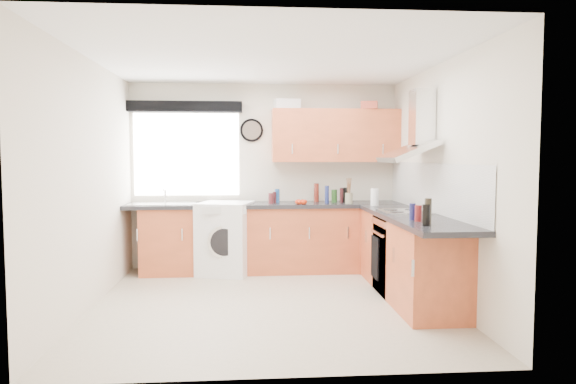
{
  "coord_description": "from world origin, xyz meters",
  "views": [
    {
      "loc": [
        -0.21,
        -5.22,
        1.53
      ],
      "look_at": [
        0.25,
        0.85,
        1.1
      ],
      "focal_mm": 32.0,
      "sensor_mm": 36.0,
      "label": 1
    }
  ],
  "objects": [
    {
      "name": "window_blind",
      "position": [
        -1.05,
        1.7,
        2.18
      ],
      "size": [
        1.5,
        0.18,
        0.14
      ],
      "primitive_type": "cube",
      "color": "black",
      "rests_on": "wall_back"
    },
    {
      "name": "upper_cabinets",
      "position": [
        0.95,
        1.62,
        1.8
      ],
      "size": [
        1.7,
        0.35,
        0.7
      ],
      "primitive_type": "cube",
      "color": "#B14E2A",
      "rests_on": "wall_back"
    },
    {
      "name": "jar_6",
      "position": [
        0.16,
        1.57,
        1.0
      ],
      "size": [
        0.06,
        0.06,
        0.18
      ],
      "primitive_type": "cylinder",
      "color": "navy",
      "rests_on": "worktop_back"
    },
    {
      "name": "bottle_2",
      "position": [
        1.36,
        -0.41,
        0.99
      ],
      "size": [
        0.06,
        0.06,
        0.16
      ],
      "primitive_type": "cylinder",
      "color": "navy",
      "rests_on": "worktop_right"
    },
    {
      "name": "sink",
      "position": [
        -1.33,
        1.5,
        0.95
      ],
      "size": [
        0.84,
        0.46,
        0.1
      ],
      "primitive_type": null,
      "color": "silver",
      "rests_on": "worktop_back"
    },
    {
      "name": "base_cab_right",
      "position": [
        1.51,
        0.15,
        0.43
      ],
      "size": [
        0.58,
        2.1,
        0.86
      ],
      "primitive_type": "cube",
      "color": "#B14E2A",
      "rests_on": "ground_plane"
    },
    {
      "name": "worktop_back",
      "position": [
        0.0,
        1.5,
        0.89
      ],
      "size": [
        3.6,
        0.62,
        0.05
      ],
      "primitive_type": "cube",
      "color": "black",
      "rests_on": "base_cab_back"
    },
    {
      "name": "base_cab_corner",
      "position": [
        1.5,
        1.5,
        0.43
      ],
      "size": [
        0.6,
        0.6,
        0.86
      ],
      "primitive_type": "cube",
      "color": "#B14E2A",
      "rests_on": "ground_plane"
    },
    {
      "name": "casserole",
      "position": [
        0.3,
        1.72,
        2.22
      ],
      "size": [
        0.36,
        0.28,
        0.14
      ],
      "primitive_type": "cube",
      "rotation": [
        0.0,
        0.0,
        0.14
      ],
      "color": "white",
      "rests_on": "upper_cabinets"
    },
    {
      "name": "bottle_3",
      "position": [
        1.4,
        -0.72,
        1.03
      ],
      "size": [
        0.06,
        0.06,
        0.24
      ],
      "primitive_type": "cylinder",
      "color": "black",
      "rests_on": "worktop_right"
    },
    {
      "name": "worktop_right",
      "position": [
        1.5,
        0.0,
        0.89
      ],
      "size": [
        0.62,
        2.42,
        0.05
      ],
      "primitive_type": "cube",
      "color": "black",
      "rests_on": "base_cab_right"
    },
    {
      "name": "base_cab_back",
      "position": [
        -0.1,
        1.51,
        0.43
      ],
      "size": [
        3.0,
        0.58,
        0.86
      ],
      "primitive_type": "cube",
      "color": "#B14E2A",
      "rests_on": "ground_plane"
    },
    {
      "name": "utensil_pot",
      "position": [
        1.08,
        1.35,
        0.98
      ],
      "size": [
        0.11,
        0.11,
        0.14
      ],
      "primitive_type": "cylinder",
      "rotation": [
        0.0,
        0.0,
        -0.15
      ],
      "color": "gray",
      "rests_on": "worktop_back"
    },
    {
      "name": "jar_2",
      "position": [
        0.12,
        1.53,
        0.98
      ],
      "size": [
        0.05,
        0.05,
        0.15
      ],
      "primitive_type": "cylinder",
      "color": "#381417",
      "rests_on": "worktop_back"
    },
    {
      "name": "wall_left",
      "position": [
        -1.8,
        0.0,
        1.25
      ],
      "size": [
        0.02,
        3.6,
        2.5
      ],
      "primitive_type": "cube",
      "color": "silver",
      "rests_on": "ground_plane"
    },
    {
      "name": "washing_machine",
      "position": [
        -0.52,
        1.4,
        0.47
      ],
      "size": [
        0.78,
        0.76,
        0.93
      ],
      "primitive_type": "cube",
      "rotation": [
        0.0,
        0.0,
        -0.27
      ],
      "color": "white",
      "rests_on": "ground_plane"
    },
    {
      "name": "kitchen_roll",
      "position": [
        1.35,
        1.05,
        1.02
      ],
      "size": [
        0.12,
        0.12,
        0.21
      ],
      "primitive_type": "cylinder",
      "rotation": [
        0.0,
        0.0,
        -0.21
      ],
      "color": "white",
      "rests_on": "worktop_right"
    },
    {
      "name": "wall_front",
      "position": [
        0.0,
        -1.8,
        1.25
      ],
      "size": [
        3.6,
        0.02,
        2.5
      ],
      "primitive_type": "cube",
      "color": "silver",
      "rests_on": "ground_plane"
    },
    {
      "name": "jar_0",
      "position": [
        0.92,
        1.52,
        1.0
      ],
      "size": [
        0.08,
        0.08,
        0.17
      ],
      "primitive_type": "cylinder",
      "color": "#20491A",
      "rests_on": "worktop_back"
    },
    {
      "name": "wall_back",
      "position": [
        0.0,
        1.8,
        1.25
      ],
      "size": [
        3.6,
        0.02,
        2.5
      ],
      "primitive_type": "cube",
      "color": "silver",
      "rests_on": "ground_plane"
    },
    {
      "name": "jar_7",
      "position": [
        0.7,
        1.67,
        1.03
      ],
      "size": [
        0.07,
        0.07,
        0.25
      ],
      "primitive_type": "cylinder",
      "color": "maroon",
      "rests_on": "worktop_back"
    },
    {
      "name": "ground_plane",
      "position": [
        0.0,
        0.0,
        0.0
      ],
      "size": [
        3.6,
        3.6,
        0.0
      ],
      "primitive_type": "plane",
      "color": "beige"
    },
    {
      "name": "extractor_hood",
      "position": [
        1.6,
        0.3,
        1.77
      ],
      "size": [
        0.52,
        0.78,
        0.66
      ],
      "primitive_type": null,
      "color": "silver",
      "rests_on": "wall_right"
    },
    {
      "name": "wall_clock",
      "position": [
        -0.17,
        1.76,
        1.88
      ],
      "size": [
        0.31,
        0.04,
        0.31
      ],
      "primitive_type": "cylinder",
      "rotation": [
        1.57,
        0.0,
        0.0
      ],
      "color": "black",
      "rests_on": "wall_back"
    },
    {
      "name": "splashback",
      "position": [
        1.79,
        0.3,
        1.18
      ],
      "size": [
        0.01,
        3.0,
        0.54
      ],
      "primitive_type": "cube",
      "color": "white",
      "rests_on": "wall_right"
    },
    {
      "name": "ceiling",
      "position": [
        0.0,
        0.0,
        2.5
      ],
      "size": [
        3.6,
        3.6,
        0.02
      ],
      "primitive_type": "cube",
      "color": "white",
      "rests_on": "wall_back"
    },
    {
      "name": "jar_4",
      "position": [
        1.05,
        1.58,
        1.01
      ],
      "size": [
        0.07,
        0.07,
        0.19
      ],
      "primitive_type": "cylinder",
      "color": "black",
      "rests_on": "worktop_back"
    },
    {
      "name": "jar_3",
      "position": [
        1.11,
        1.66,
        1.01
      ],
      "size": [
        0.06,
        0.06,
        0.19
      ],
      "primitive_type": "cylinder",
      "color": "black",
      "rests_on": "worktop_back"
    },
    {
      "name": "jar_5",
      "position": [
        0.07,
        1.42,
        0.98
      ],
      "size": [
        0.06,
        0.06,
        0.14
      ],
      "primitive_type": "cylinder",
      "color": "#551E23",
      "rests_on": "worktop_back"
    },
    {
      "name": "window",
      "position": [
        -1.05,
        1.79,
        1.55
      ],
      "size": [
        1.4,
        0.02,
        1.1
      ],
      "primitive_type": "cube",
      "color": "white",
      "rests_on": "wall_back"
    },
    {
      "name": "storage_box",
      "position": [
        1.38,
        1.52,
        2.2
      ],
      "size": [
        0.26,
        0.23,
        0.1
      ],
      "primitive_type": "cube",
      "rotation": [
        0.0,
        0.0,
        -0.28
      ],
      "color": "#B1412D",
      "rests_on": "upper_cabinets"
    },
    {
      "name": "bottle_1",
      "position": [
        1.38,
        -0.52,
        0.99
      ],
      "size": [
        0.07,
        0.07,
        0.15
      ],
      "primitive_type": "cylinder",
      "color": "maroon",
      "rests_on": "worktop_right"
    },
    {
      "name": "wall_right",
      "position": [
        1.8,
        0.0,
        1.25
      ],
      "size": [
        0.02,
        3.6,
        2.5
      ],
      "primitive_type": "cube",
      "color": "silver",
      "rests_on": "ground_plane"
    },
    {
      "name": "jar_8",
      "position": [
        0.81,
        1.42,
        1.02
      ],
      "size": [
        0.05,
        0.05,
        0.23
      ],
      "primitive_type": "cylinder",
      "color": "navy",
      "rests_on": "worktop_back"
    },
    {
      "name": "jar_1",
      "position": [
        1.01,
        1.47,
        1.01
      ],
      "size": [
        0.05,
        0.05,
        0.19
      ],
      "primitive_type": "cylinder",
      "color": "#391417",
      "rests_on": "worktop_back"
    },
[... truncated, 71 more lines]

